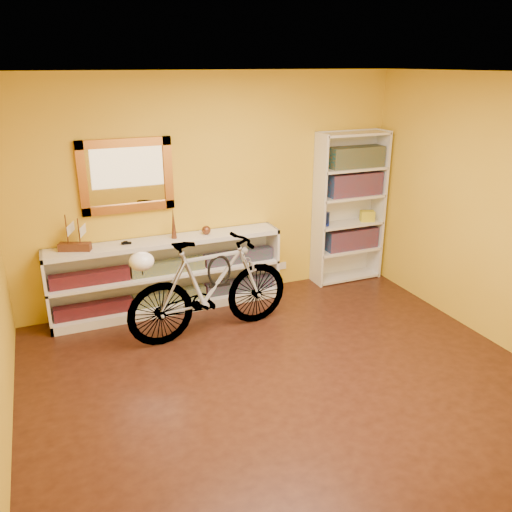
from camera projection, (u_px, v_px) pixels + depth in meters
name	position (u px, v px, depth m)	size (l,w,h in m)	color
floor	(286.00, 381.00, 4.68)	(4.50, 4.00, 0.01)	black
ceiling	(293.00, 72.00, 3.78)	(4.50, 4.00, 0.01)	silver
back_wall	(212.00, 190.00, 5.97)	(4.50, 0.01, 2.60)	gold
right_wall	(500.00, 214.00, 5.04)	(0.01, 4.00, 2.60)	gold
gilt_mirror	(126.00, 176.00, 5.50)	(0.98, 0.06, 0.78)	#99541B
wall_socket	(283.00, 266.00, 6.64)	(0.09, 0.01, 0.09)	silver
console_unit	(168.00, 275.00, 5.89)	(2.60, 0.35, 0.85)	silver
cd_row_lower	(170.00, 296.00, 5.96)	(2.50, 0.13, 0.14)	black
cd_row_upper	(168.00, 267.00, 5.83)	(2.50, 0.13, 0.14)	navy
model_ship	(73.00, 233.00, 5.33)	(0.32, 0.12, 0.38)	#452213
toy_car	(127.00, 244.00, 5.58)	(0.00, 0.00, 0.00)	black
bronze_ornament	(173.00, 223.00, 5.71)	(0.06, 0.06, 0.35)	brown
decorative_orb	(206.00, 230.00, 5.89)	(0.10, 0.10, 0.10)	brown
bookcase	(349.00, 208.00, 6.57)	(0.90, 0.30, 1.90)	silver
book_row_a	(351.00, 238.00, 6.73)	(0.70, 0.22, 0.26)	maroon
book_row_b	(354.00, 184.00, 6.48)	(0.70, 0.22, 0.28)	maroon
book_row_c	(356.00, 157.00, 6.37)	(0.70, 0.22, 0.25)	#184D54
travel_mug	(326.00, 219.00, 6.47)	(0.08, 0.08, 0.17)	#16299C
red_tin	(337.00, 160.00, 6.31)	(0.16, 0.16, 0.20)	maroon
yellow_bag	(367.00, 216.00, 6.67)	(0.17, 0.11, 0.13)	gold
bicycle	(210.00, 287.00, 5.33)	(1.79, 0.46, 1.05)	silver
helmet	(142.00, 261.00, 4.90)	(0.24, 0.23, 0.18)	white
u_lock	(219.00, 271.00, 5.32)	(0.25, 0.25, 0.03)	black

